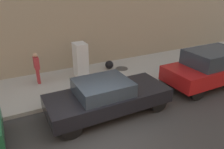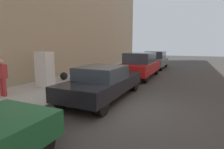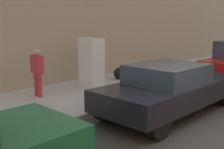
# 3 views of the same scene
# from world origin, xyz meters

# --- Properties ---
(ground_plane) EXTENTS (80.00, 80.00, 0.00)m
(ground_plane) POSITION_xyz_m (0.00, 0.00, 0.00)
(ground_plane) COLOR #383533
(sidewalk_slab) EXTENTS (3.68, 44.00, 0.17)m
(sidewalk_slab) POSITION_xyz_m (-4.39, 0.00, 0.08)
(sidewalk_slab) COLOR #B2ADA0
(sidewalk_slab) RESTS_ON ground
(discarded_refrigerator) EXTENTS (0.76, 0.61, 1.77)m
(discarded_refrigerator) POSITION_xyz_m (-4.81, 1.00, 1.05)
(discarded_refrigerator) COLOR white
(discarded_refrigerator) RESTS_ON sidewalk_slab
(manhole_cover) EXTENTS (0.70, 0.70, 0.02)m
(manhole_cover) POSITION_xyz_m (-4.75, 3.39, 0.17)
(manhole_cover) COLOR #47443F
(manhole_cover) RESTS_ON sidewalk_slab
(trash_bag) EXTENTS (0.47, 0.47, 0.47)m
(trash_bag) POSITION_xyz_m (-5.10, 2.77, 0.40)
(trash_bag) COLOR black
(trash_bag) RESTS_ON sidewalk_slab
(pedestrian_standing_near) EXTENTS (0.44, 0.22, 1.52)m
(pedestrian_standing_near) POSITION_xyz_m (-4.99, -1.13, 1.03)
(pedestrian_standing_near) COLOR #B73338
(pedestrian_standing_near) RESTS_ON sidewalk_slab
(parked_sedan_dark) EXTENTS (1.89, 4.70, 1.39)m
(parked_sedan_dark) POSITION_xyz_m (-1.33, 0.79, 0.73)
(parked_sedan_dark) COLOR black
(parked_sedan_dark) RESTS_ON ground
(parked_suv_red) EXTENTS (1.97, 4.82, 1.77)m
(parked_suv_red) POSITION_xyz_m (-1.33, 6.46, 0.92)
(parked_suv_red) COLOR red
(parked_suv_red) RESTS_ON ground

